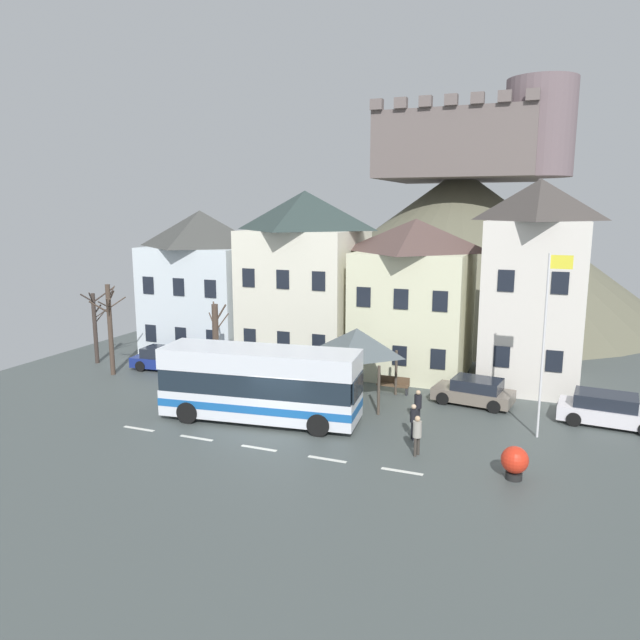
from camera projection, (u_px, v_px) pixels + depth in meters
name	position (u px, v px, depth m)	size (l,w,h in m)	color
ground_plane	(276.00, 435.00, 26.03)	(40.00, 60.00, 0.07)	#474F4E
townhouse_00	(202.00, 283.00, 39.74)	(6.86, 5.39, 9.53)	silver
townhouse_01	(305.00, 278.00, 37.66)	(6.70, 6.70, 10.74)	silver
townhouse_02	(414.00, 297.00, 35.13)	(6.32, 6.35, 9.09)	beige
townhouse_03	(534.00, 284.00, 32.68)	(5.05, 6.62, 11.23)	silver
hilltop_castle	(459.00, 236.00, 54.57)	(36.44, 36.44, 19.68)	#615F4B
transit_bus	(260.00, 385.00, 27.45)	(9.38, 3.59, 3.39)	silver
bus_shelter	(357.00, 342.00, 30.05)	(3.60, 3.60, 3.76)	#473D33
parked_car_00	(474.00, 392.00, 29.91)	(4.07, 2.37, 1.33)	#73685C
parked_car_01	(168.00, 359.00, 36.25)	(4.66, 2.10, 1.36)	navy
parked_car_02	(609.00, 410.00, 27.06)	(4.52, 2.30, 1.44)	silver
pedestrian_00	(417.00, 432.00, 23.61)	(0.35, 0.35, 1.65)	#38332D
pedestrian_01	(356.00, 400.00, 27.69)	(0.32, 0.32, 1.60)	#2D2D38
pedestrian_02	(413.00, 419.00, 25.27)	(0.29, 0.29, 1.57)	black
pedestrian_03	(418.00, 404.00, 27.40)	(0.34, 0.36, 1.51)	black
public_bench	(393.00, 384.00, 31.74)	(1.70, 0.48, 0.87)	brown
flagpole	(546.00, 334.00, 24.84)	(0.95, 0.10, 7.90)	silver
harbour_buoy	(515.00, 461.00, 21.60)	(0.99, 0.99, 1.24)	black
bare_tree_00	(216.00, 341.00, 33.67)	(1.39, 1.01, 4.48)	#47382D
bare_tree_01	(110.00, 327.00, 34.81)	(1.50, 1.51, 5.36)	#47382D
bare_tree_02	(95.00, 325.00, 37.53)	(1.46, 2.19, 4.82)	#382D28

